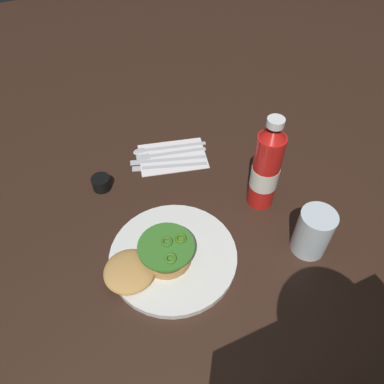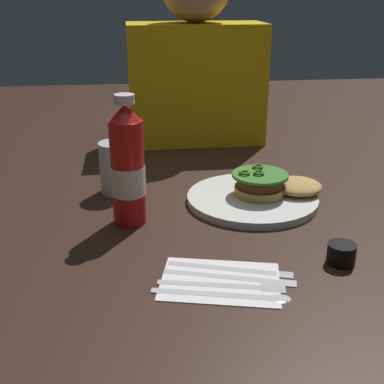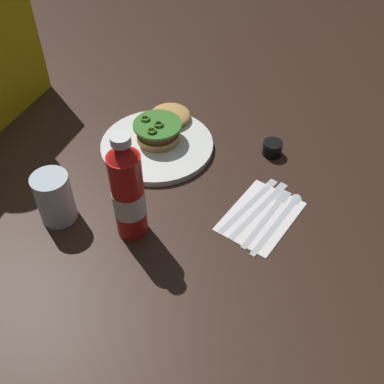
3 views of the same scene
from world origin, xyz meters
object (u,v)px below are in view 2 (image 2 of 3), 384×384
Objects in this scene: water_glass at (117,167)px; spoon_utensil at (240,294)px; condiment_cup at (341,254)px; dinner_plate at (252,199)px; ketchup_bottle at (128,168)px; diner_person at (196,62)px; fork_utensil at (233,284)px; napkin at (220,281)px; butter_knife at (238,268)px; burger_sandwich at (274,185)px; steak_knife at (238,276)px.

water_glass reaches higher than spoon_utensil.
dinner_plate is at bearing 107.72° from condiment_cup.
diner_person is at bearing 70.02° from ketchup_bottle.
ketchup_bottle is 5.29× the size of condiment_cup.
dinner_plate is at bearing 71.49° from fork_utensil.
butter_knife reaches higher than napkin.
napkin is at bearing -118.86° from burger_sandwich.
burger_sandwich is 0.34m from napkin.
steak_knife is at bearing -64.35° from water_glass.
napkin is 0.94× the size of fork_utensil.
butter_knife is (-0.09, -0.26, -0.00)m from dinner_plate.
burger_sandwich is at bearing 12.62° from ketchup_bottle.
burger_sandwich is 4.17× the size of condiment_cup.
water_glass reaches higher than steak_knife.
fork_utensil is (-0.10, -0.31, -0.00)m from dinner_plate.
napkin is at bearing -60.34° from ketchup_bottle.
steak_knife is (-0.09, -0.29, -0.00)m from dinner_plate.
spoon_utensil is 0.07m from butter_knife.
napkin is (0.16, -0.39, -0.05)m from water_glass.
condiment_cup is 0.20m from spoon_utensil.
ketchup_bottle reaches higher than steak_knife.
burger_sandwich reaches higher than fork_utensil.
condiment_cup is 0.26× the size of napkin.
ketchup_bottle is 0.17m from water_glass.
condiment_cup is 0.09× the size of diner_person.
ketchup_bottle is 0.28m from butter_knife.
butter_knife is at bearing -115.94° from burger_sandwich.
steak_knife is 0.39× the size of diner_person.
fork_utensil is (-0.19, -0.05, -0.01)m from condiment_cup.
burger_sandwich reaches higher than condiment_cup.
water_glass is 0.41m from butter_knife.
steak_knife reaches higher than napkin.
butter_knife is 0.77m from diner_person.
diner_person is (0.05, 0.78, 0.22)m from fork_utensil.
steak_knife is at bearing -170.96° from condiment_cup.
dinner_plate is at bearing 71.98° from butter_knife.
ketchup_bottle reaches higher than condiment_cup.
butter_knife is (0.02, 0.04, 0.00)m from fork_utensil.
steak_knife is (0.01, 0.02, 0.00)m from fork_utensil.
butter_knife is at bearing 77.60° from steak_knife.
butter_knife is at bearing -108.02° from dinner_plate.
napkin is 0.90× the size of spoon_utensil.
diner_person is at bearing 87.30° from steak_knife.
condiment_cup is 0.17m from butter_knife.
fork_utensil is at bearing -115.32° from burger_sandwich.
steak_knife is (-0.17, -0.03, -0.01)m from condiment_cup.
diner_person is (0.20, 0.54, 0.11)m from ketchup_bottle.
condiment_cup is 0.23× the size of spoon_utensil.
diner_person reaches higher than napkin.
water_glass is 0.22× the size of diner_person.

